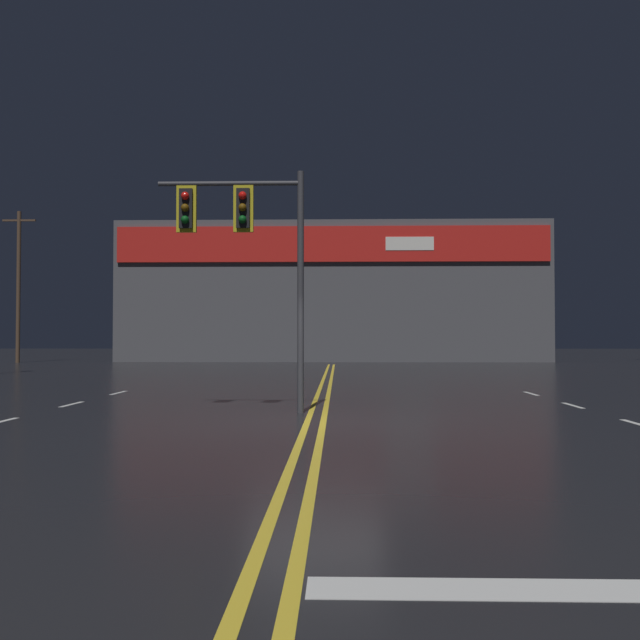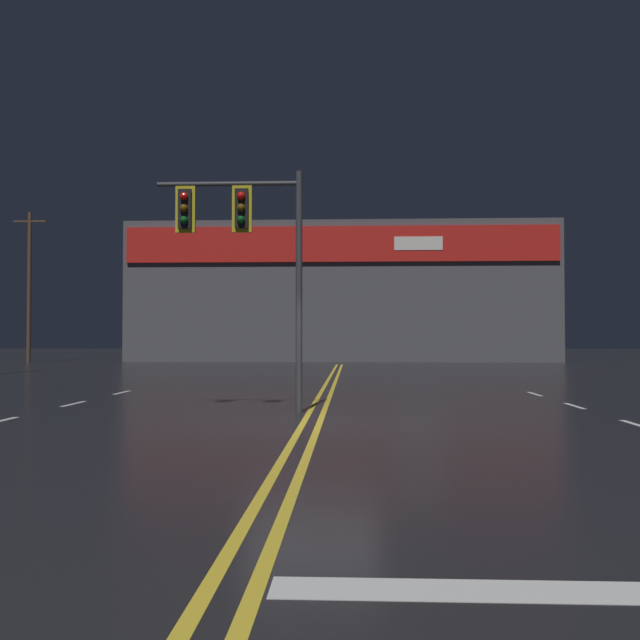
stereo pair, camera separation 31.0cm
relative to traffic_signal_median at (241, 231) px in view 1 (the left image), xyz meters
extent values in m
plane|color=black|center=(1.62, -1.74, -3.84)|extent=(200.00, 200.00, 0.00)
cube|color=gold|center=(1.47, -1.74, -3.84)|extent=(0.12, 60.00, 0.01)
cube|color=gold|center=(1.77, -1.74, -3.84)|extent=(0.12, 60.00, 0.01)
cube|color=silver|center=(-4.28, -1.74, -3.84)|extent=(0.12, 1.40, 0.01)
cube|color=silver|center=(-4.28, 1.86, -3.84)|extent=(0.12, 1.40, 0.01)
cube|color=silver|center=(-4.28, 5.46, -3.84)|extent=(0.12, 1.40, 0.01)
cube|color=silver|center=(7.52, -1.74, -3.84)|extent=(0.12, 1.40, 0.01)
cube|color=silver|center=(7.52, 1.86, -3.84)|extent=(0.12, 1.40, 0.01)
cube|color=silver|center=(7.52, 5.46, -3.84)|extent=(0.12, 1.40, 0.01)
cylinder|color=#38383D|center=(1.26, 0.01, -1.29)|extent=(0.14, 0.14, 5.10)
cylinder|color=#38383D|center=(-0.25, 0.01, 1.01)|extent=(3.03, 0.10, 0.10)
cube|color=black|center=(0.05, 0.01, 0.47)|extent=(0.28, 0.24, 0.84)
cube|color=gold|center=(0.05, 0.01, 0.47)|extent=(0.42, 0.08, 0.99)
sphere|color=red|center=(0.05, -0.14, 0.72)|extent=(0.17, 0.17, 0.17)
sphere|color=#543707|center=(0.05, -0.14, 0.47)|extent=(0.17, 0.17, 0.17)
sphere|color=#084513|center=(0.05, -0.14, 0.21)|extent=(0.17, 0.17, 0.17)
cube|color=black|center=(-1.16, 0.01, 0.47)|extent=(0.28, 0.24, 0.84)
cube|color=gold|center=(-1.16, 0.01, 0.47)|extent=(0.42, 0.08, 0.99)
sphere|color=red|center=(-1.16, -0.14, 0.72)|extent=(0.17, 0.17, 0.17)
sphere|color=#543707|center=(-1.16, -0.14, 0.47)|extent=(0.17, 0.17, 0.17)
sphere|color=#084513|center=(-1.16, -0.14, 0.21)|extent=(0.17, 0.17, 0.17)
cube|color=#4C4C51|center=(1.62, 37.58, 0.94)|extent=(29.53, 10.00, 9.57)
cube|color=red|center=(1.62, 32.48, 4.05)|extent=(28.94, 0.20, 2.39)
cube|color=white|center=(6.79, 32.43, 4.05)|extent=(3.20, 0.16, 0.90)
cylinder|color=#4C3828|center=(-19.00, 31.26, 1.14)|extent=(0.26, 0.26, 9.97)
cube|color=#4C3828|center=(-19.00, 31.26, 5.52)|extent=(2.20, 0.12, 0.12)
camera|label=1|loc=(2.06, -14.93, -2.29)|focal=40.00mm
camera|label=2|loc=(2.37, -14.92, -2.29)|focal=40.00mm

